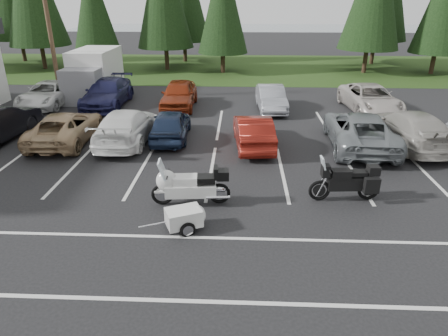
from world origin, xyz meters
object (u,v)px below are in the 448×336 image
utility_pole (48,21)px  car_near_6 (360,130)px  box_truck (91,75)px  cargo_trailer (184,219)px  car_near_5 (253,131)px  car_near_4 (170,124)px  car_far_1 (107,93)px  car_far_4 (370,99)px  car_far_3 (271,98)px  touring_motorcycle (190,182)px  adventure_motorcycle (345,178)px  car_near_3 (127,126)px  car_near_7 (409,128)px  car_far_0 (48,94)px  car_far_2 (179,94)px  car_near_2 (66,127)px

utility_pole → car_near_6: utility_pole is taller
box_truck → cargo_trailer: size_ratio=3.93×
car_near_6 → car_near_5: bearing=5.1°
car_near_4 → car_near_6: bearing=173.2°
car_far_1 → car_far_4: car_far_1 is taller
car_far_3 → touring_motorcycle: touring_motorcycle is taller
car_far_3 → box_truck: bearing=163.1°
utility_pole → car_near_5: bearing=-34.0°
car_near_4 → adventure_motorcycle: (6.62, -5.70, 0.08)m
car_near_4 → adventure_motorcycle: 8.74m
utility_pole → box_truck: size_ratio=1.61×
car_near_3 → car_near_7: 12.52m
car_far_0 → car_far_2: (7.89, -0.11, 0.09)m
car_near_4 → car_far_2: 5.58m
car_far_1 → adventure_motorcycle: size_ratio=2.10×
car_far_4 → cargo_trailer: (-8.91, -12.90, -0.41)m
car_far_0 → cargo_trailer: size_ratio=3.51×
utility_pole → car_far_3: size_ratio=2.17×
car_near_3 → car_near_4: car_near_3 is taller
car_near_2 → car_near_4: car_near_4 is taller
car_far_1 → car_near_5: bearing=-38.1°
car_far_0 → car_far_1: bearing=2.5°
box_truck → car_near_6: bearing=-30.0°
car_near_2 → car_near_5: size_ratio=1.16×
utility_pole → car_far_3: bearing=-9.2°
car_near_3 → adventure_motorcycle: size_ratio=2.01×
car_near_6 → car_far_0: 17.87m
car_near_4 → car_far_3: size_ratio=0.98×
car_near_5 → touring_motorcycle: touring_motorcycle is taller
car_near_2 → car_far_3: size_ratio=1.19×
adventure_motorcycle → car_near_2: bearing=151.4°
car_near_3 → car_far_1: car_far_1 is taller
car_near_3 → car_far_0: car_near_3 is taller
car_near_6 → car_far_4: car_near_6 is taller
car_near_6 → car_far_3: size_ratio=1.34×
utility_pole → car_near_7: (18.99, -7.76, -3.92)m
car_near_2 → car_far_4: (15.23, 5.78, 0.05)m
touring_motorcycle → cargo_trailer: bearing=-95.8°
adventure_motorcycle → box_truck: bearing=129.5°
box_truck → car_far_3: 11.65m
car_far_1 → car_far_0: bearing=-179.3°
car_far_0 → car_far_2: car_far_2 is taller
car_near_2 → car_near_6: (13.06, -0.07, 0.09)m
cargo_trailer → car_near_6: bearing=22.7°
car_near_5 → cargo_trailer: (-2.12, -6.91, -0.37)m
car_far_2 → car_near_5: bearing=-57.0°
car_near_4 → touring_motorcycle: size_ratio=1.47×
car_near_2 → car_far_1: car_far_1 is taller
car_near_3 → car_far_2: car_far_2 is taller
car_far_1 → car_far_2: 4.32m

